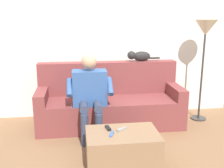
% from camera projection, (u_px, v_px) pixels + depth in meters
% --- Properties ---
extents(ground_plane, '(8.00, 8.00, 0.00)m').
position_uv_depth(ground_plane, '(117.00, 146.00, 3.49)').
color(ground_plane, '#846042').
extents(back_wall, '(4.19, 0.06, 2.71)m').
position_uv_depth(back_wall, '(106.00, 31.00, 4.34)').
color(back_wall, silver).
rests_on(back_wall, ground).
extents(couch, '(2.11, 0.74, 0.91)m').
position_uv_depth(couch, '(110.00, 103.00, 4.14)').
color(couch, brown).
rests_on(couch, ground).
extents(coffee_table, '(0.80, 0.53, 0.37)m').
position_uv_depth(coffee_table, '(122.00, 148.00, 3.06)').
color(coffee_table, '#8C6B4C').
rests_on(coffee_table, ground).
extents(person_solo_seated, '(0.61, 0.55, 1.12)m').
position_uv_depth(person_solo_seated, '(90.00, 91.00, 3.67)').
color(person_solo_seated, '#335693').
rests_on(person_solo_seated, ground).
extents(cat_on_backrest, '(0.51, 0.13, 0.16)m').
position_uv_depth(cat_on_backrest, '(139.00, 56.00, 4.24)').
color(cat_on_backrest, black).
rests_on(cat_on_backrest, couch).
extents(remote_blue, '(0.07, 0.13, 0.02)m').
position_uv_depth(remote_blue, '(112.00, 134.00, 2.96)').
color(remote_blue, '#3860B7').
rests_on(remote_blue, coffee_table).
extents(remote_gray, '(0.12, 0.10, 0.02)m').
position_uv_depth(remote_gray, '(122.00, 129.00, 3.08)').
color(remote_gray, gray).
rests_on(remote_gray, coffee_table).
extents(remote_black, '(0.06, 0.12, 0.02)m').
position_uv_depth(remote_black, '(108.00, 128.00, 3.11)').
color(remote_black, black).
rests_on(remote_black, coffee_table).
extents(floor_lamp, '(0.33, 0.33, 1.55)m').
position_uv_depth(floor_lamp, '(205.00, 34.00, 4.06)').
color(floor_lamp, '#2D2D2D').
rests_on(floor_lamp, ground).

